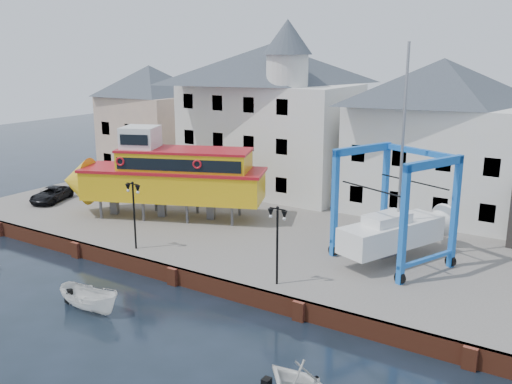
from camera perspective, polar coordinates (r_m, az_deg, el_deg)
The scene contains 12 objects.
ground at distance 32.74m, azimuth -8.21°, elevation -9.13°, with size 140.00×140.00×0.00m, color black.
hardstanding at distance 40.94m, azimuth 1.84°, elevation -3.40°, with size 44.00×22.00×1.00m, color #635E55.
quay_wall at distance 32.62m, azimuth -8.12°, elevation -8.27°, with size 44.00×0.47×1.00m.
building_pink at distance 55.93m, azimuth -10.46°, elevation 7.07°, with size 8.00×7.00×10.30m.
building_white_main at distance 48.18m, azimuth 1.44°, elevation 7.61°, with size 14.00×8.30×14.00m.
building_white_right at distance 43.42m, azimuth 17.78°, elevation 5.21°, with size 12.00×8.00×11.20m.
lamp_post_left at distance 34.82m, azimuth -12.17°, elevation -0.61°, with size 1.12×0.32×4.20m.
lamp_post_right at distance 28.88m, azimuth 2.15°, elevation -3.37°, with size 1.12×0.32×4.20m.
tour_boat at distance 41.25m, azimuth -9.48°, elevation 1.68°, with size 15.19×8.99×6.52m.
travel_lift at distance 33.78m, azimuth 14.28°, elevation -3.18°, with size 6.96×8.28×12.23m.
van at distance 48.19m, azimuth -19.78°, elevation -0.22°, with size 1.90×4.12×1.15m, color black.
motorboat_a at distance 30.63m, azimuth -16.23°, elevation -11.29°, with size 1.40×3.71×1.43m, color white.
Camera 1 is at (19.92, -22.55, 12.92)m, focal length 40.00 mm.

